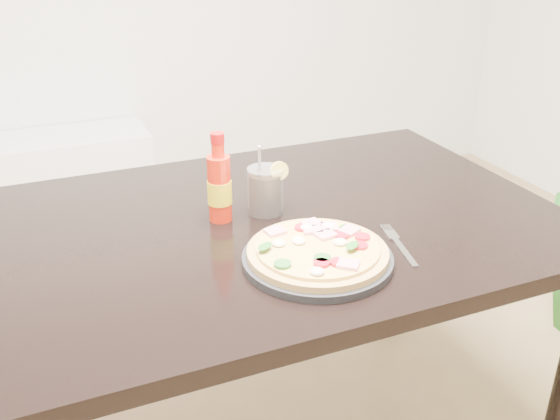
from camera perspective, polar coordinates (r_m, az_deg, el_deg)
name	(u,v)px	position (r m, az deg, el deg)	size (l,w,h in m)	color
dining_table	(260,252)	(1.48, -1.81, -3.88)	(1.40, 0.90, 0.75)	black
plate	(317,259)	(1.27, 3.44, -4.48)	(0.31, 0.31, 0.02)	black
pizza	(318,250)	(1.26, 3.48, -3.66)	(0.29, 0.29, 0.03)	tan
hot_sauce_bottle	(219,186)	(1.42, -5.56, 2.16)	(0.06, 0.06, 0.21)	red
cola_cup	(265,191)	(1.46, -1.35, 1.71)	(0.09, 0.08, 0.17)	black
fork	(398,243)	(1.36, 10.74, -3.02)	(0.06, 0.19, 0.00)	silver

